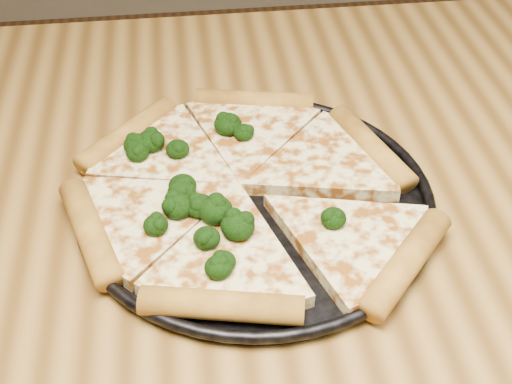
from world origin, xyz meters
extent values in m
cube|color=olive|center=(0.00, 0.00, 0.73)|extent=(1.20, 0.90, 0.04)
cylinder|color=black|center=(-0.05, 0.05, 0.75)|extent=(0.32, 0.32, 0.01)
torus|color=black|center=(-0.05, 0.05, 0.76)|extent=(0.34, 0.34, 0.01)
cylinder|color=gold|center=(0.07, 0.11, 0.77)|extent=(0.06, 0.13, 0.03)
cylinder|color=gold|center=(-0.03, 0.20, 0.77)|extent=(0.13, 0.05, 0.03)
cylinder|color=gold|center=(-0.17, 0.16, 0.77)|extent=(0.11, 0.11, 0.03)
cylinder|color=gold|center=(-0.20, 0.02, 0.77)|extent=(0.06, 0.13, 0.03)
cylinder|color=gold|center=(-0.09, -0.08, 0.77)|extent=(0.13, 0.05, 0.03)
cylinder|color=gold|center=(0.06, -0.05, 0.77)|extent=(0.11, 0.11, 0.03)
ellipsoid|color=black|center=(-0.12, 0.06, 0.78)|extent=(0.03, 0.03, 0.02)
ellipsoid|color=black|center=(0.01, 0.00, 0.78)|extent=(0.02, 0.02, 0.02)
ellipsoid|color=black|center=(-0.15, 0.13, 0.78)|extent=(0.03, 0.03, 0.02)
ellipsoid|color=black|center=(-0.07, 0.15, 0.78)|extent=(0.03, 0.03, 0.02)
ellipsoid|color=black|center=(-0.07, 0.00, 0.78)|extent=(0.03, 0.03, 0.02)
ellipsoid|color=black|center=(-0.12, 0.03, 0.78)|extent=(0.03, 0.03, 0.02)
ellipsoid|color=black|center=(-0.16, 0.12, 0.78)|extent=(0.03, 0.03, 0.02)
ellipsoid|color=black|center=(-0.10, -0.01, 0.78)|extent=(0.02, 0.02, 0.02)
ellipsoid|color=black|center=(-0.12, 0.05, 0.78)|extent=(0.03, 0.03, 0.02)
ellipsoid|color=black|center=(-0.16, 0.11, 0.78)|extent=(0.02, 0.02, 0.02)
ellipsoid|color=black|center=(-0.10, 0.03, 0.78)|extent=(0.03, 0.03, 0.02)
ellipsoid|color=black|center=(-0.09, 0.02, 0.78)|extent=(0.03, 0.03, 0.02)
ellipsoid|color=black|center=(-0.05, 0.13, 0.78)|extent=(0.02, 0.02, 0.02)
ellipsoid|color=black|center=(-0.09, -0.05, 0.78)|extent=(0.02, 0.02, 0.02)
ellipsoid|color=black|center=(-0.12, 0.11, 0.78)|extent=(0.02, 0.02, 0.02)
ellipsoid|color=black|center=(-0.09, -0.04, 0.78)|extent=(0.02, 0.02, 0.02)
ellipsoid|color=black|center=(-0.14, 0.01, 0.78)|extent=(0.02, 0.02, 0.02)
camera|label=1|loc=(-0.11, -0.42, 1.18)|focal=47.80mm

